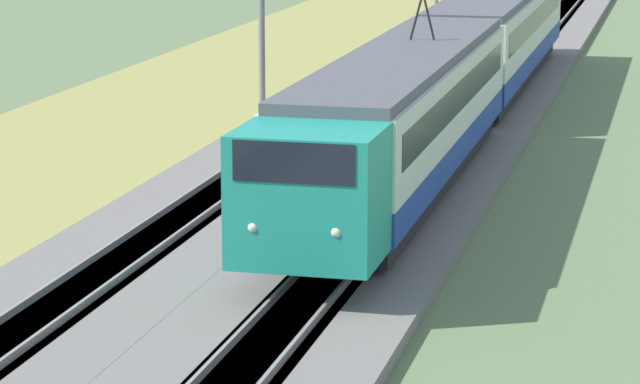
# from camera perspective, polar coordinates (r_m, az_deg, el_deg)

# --- Properties ---
(ballast_main) EXTENTS (240.00, 4.40, 0.30)m
(ballast_main) POSITION_cam_1_polar(r_m,az_deg,el_deg) (59.96, 2.91, 4.56)
(ballast_main) COLOR slate
(ballast_main) RESTS_ON ground
(ballast_adjacent) EXTENTS (240.00, 4.40, 0.30)m
(ballast_adjacent) POSITION_cam_1_polar(r_m,az_deg,el_deg) (59.30, 7.09, 4.39)
(ballast_adjacent) COLOR slate
(ballast_adjacent) RESTS_ON ground
(track_main) EXTENTS (240.00, 1.57, 0.45)m
(track_main) POSITION_cam_1_polar(r_m,az_deg,el_deg) (59.96, 2.91, 4.57)
(track_main) COLOR #4C4238
(track_main) RESTS_ON ground
(track_adjacent) EXTENTS (240.00, 1.57, 0.45)m
(track_adjacent) POSITION_cam_1_polar(r_m,az_deg,el_deg) (59.30, 7.09, 4.40)
(track_adjacent) COLOR #4C4238
(track_adjacent) RESTS_ON ground
(grass_verge) EXTENTS (240.00, 10.03, 0.12)m
(grass_verge) POSITION_cam_1_polar(r_m,az_deg,el_deg) (61.32, -2.43, 4.66)
(grass_verge) COLOR #99934C
(grass_verge) RESTS_ON ground
(passenger_train) EXTENTS (38.83, 2.85, 4.85)m
(passenger_train) POSITION_cam_1_polar(r_m,az_deg,el_deg) (46.23, 5.24, 4.78)
(passenger_train) COLOR teal
(passenger_train) RESTS_ON ground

